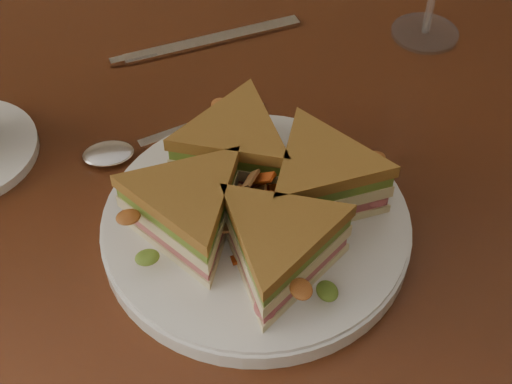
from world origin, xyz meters
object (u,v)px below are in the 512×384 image
sandwich_wedges (256,196)px  knife (201,43)px  plate (256,226)px  spoon (132,147)px  table (292,244)px

sandwich_wedges → knife: (-0.01, 0.27, -0.04)m
plate → knife: size_ratio=1.20×
spoon → knife: spoon is taller
sandwich_wedges → table: bearing=49.8°
table → spoon: bearing=156.7°
sandwich_wedges → plate: bearing=-135.0°
plate → spoon: size_ratio=1.44×
sandwich_wedges → spoon: size_ratio=1.36×
table → spoon: spoon is taller
plate → spoon: plate is taller
table → sandwich_wedges: (-0.05, -0.06, 0.14)m
knife → plate: bearing=-98.6°
table → spoon: size_ratio=6.73×
table → sandwich_wedges: size_ratio=4.95×
spoon → knife: (0.08, 0.15, -0.00)m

